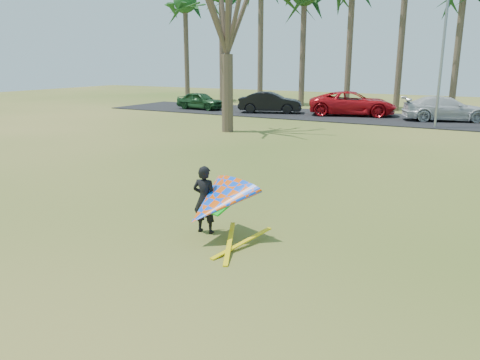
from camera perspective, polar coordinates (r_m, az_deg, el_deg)
The scene contains 10 objects.
ground at distance 9.90m, azimuth -5.68°, elevation -8.71°, with size 100.00×100.00×0.00m, color #2B5612.
parking_strip at distance 33.10m, azimuth 19.83°, elevation 6.88°, with size 46.00×7.00×0.06m, color black.
palm_0 at distance 47.42m, azimuth -6.71°, elevation 20.71°, with size 4.84×4.84×10.84m.
bare_tree_left at distance 26.25m, azimuth -1.63°, elevation 21.04°, with size 6.60×6.60×9.70m.
streetlight at distance 29.62m, azimuth 23.81°, elevation 14.36°, with size 2.28×0.18×8.00m.
car_0 at distance 38.04m, azimuth -4.84°, elevation 9.61°, with size 1.60×3.99×1.36m, color #1A421E.
car_1 at distance 35.35m, azimuth 3.71°, elevation 9.42°, with size 1.62×4.65×1.53m, color black.
car_2 at distance 34.60m, azimuth 13.55°, elevation 9.07°, with size 2.79×6.05×1.68m, color red.
car_3 at distance 33.30m, azimuth 23.77°, elevation 7.95°, with size 2.17×5.34×1.55m, color silver.
kite_flyer at distance 10.30m, azimuth -3.10°, elevation -2.75°, with size 2.13×2.39×2.02m.
Camera 1 is at (5.24, -7.46, 3.87)m, focal length 35.00 mm.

